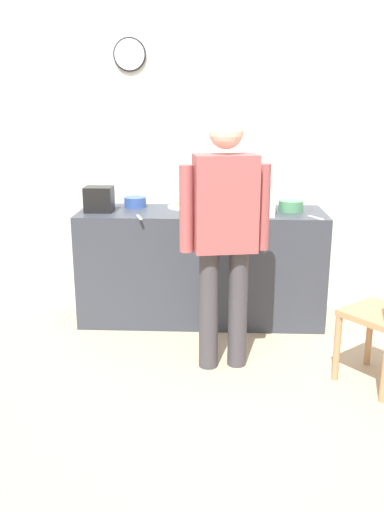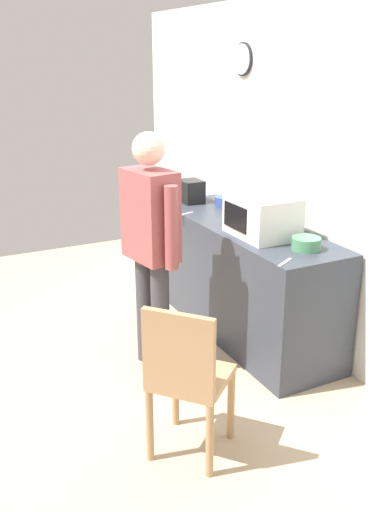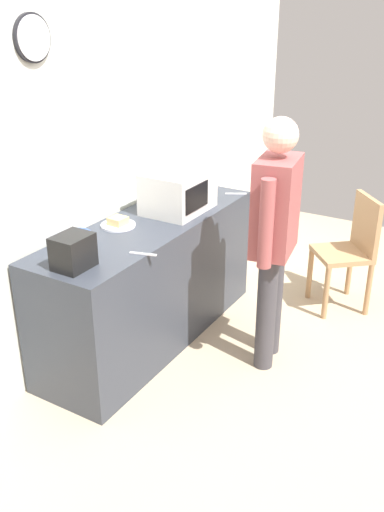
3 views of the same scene
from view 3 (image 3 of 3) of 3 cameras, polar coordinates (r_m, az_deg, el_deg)
ground_plane at (r=4.05m, az=12.34°, el=-11.24°), size 6.00×6.00×0.00m
back_wall at (r=4.19m, az=-7.34°, el=10.09°), size 5.40×0.13×2.60m
kitchen_counter at (r=4.12m, az=-4.20°, el=-2.57°), size 1.98×0.62×0.92m
microwave at (r=4.11m, az=-1.40°, el=6.60°), size 0.50×0.39×0.30m
sandwich_plate at (r=3.88m, az=-7.48°, el=3.29°), size 0.24×0.24×0.07m
salad_bowl at (r=3.61m, az=-11.54°, el=1.69°), size 0.18×0.18×0.08m
cereal_bowl at (r=4.51m, az=0.36°, el=6.83°), size 0.20×0.20×0.09m
toaster at (r=3.28m, az=-11.93°, el=0.43°), size 0.22×0.18×0.20m
fork_utensil at (r=3.43m, az=-4.96°, el=0.21°), size 0.07×0.17×0.01m
spoon_utensil at (r=4.53m, az=4.46°, el=6.30°), size 0.10×0.16×0.01m
person_standing at (r=3.66m, az=8.35°, el=2.82°), size 0.58×0.31×1.70m
wooden_chair at (r=4.69m, az=15.79°, el=0.86°), size 0.56×0.56×0.94m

